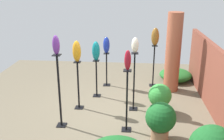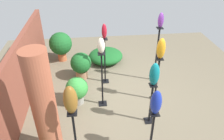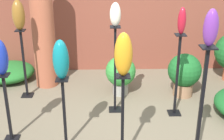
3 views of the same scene
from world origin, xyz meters
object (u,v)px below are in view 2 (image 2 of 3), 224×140
(potted_plant_front_right, at_px, (77,89))
(pedestal_cobalt, at_px, (152,135))
(art_vase_teal, at_px, (154,74))
(pedestal_teal, at_px, (151,105))
(pedestal_amber, at_px, (157,82))
(pedestal_ruby, at_px, (105,63))
(pedestal_violet, at_px, (156,57))
(pedestal_ivory, at_px, (102,82))
(art_vase_amber, at_px, (161,49))
(art_vase_cobalt, at_px, (156,103))
(potted_plant_mid_left, at_px, (61,44))
(art_vase_violet, at_px, (161,20))
(art_vase_bronze, at_px, (70,100))
(potted_plant_near_pillar, at_px, (81,64))
(brick_pillar, at_px, (44,109))
(art_vase_ivory, at_px, (101,46))
(art_vase_ruby, at_px, (104,31))

(potted_plant_front_right, bearing_deg, pedestal_cobalt, -138.61)
(art_vase_teal, bearing_deg, pedestal_teal, 0.00)
(pedestal_cobalt, distance_m, pedestal_teal, 0.81)
(potted_plant_front_right, bearing_deg, pedestal_amber, -92.32)
(pedestal_ruby, relative_size, art_vase_teal, 2.63)
(pedestal_violet, bearing_deg, potted_plant_front_right, 109.87)
(pedestal_ivory, height_order, art_vase_amber, art_vase_amber)
(art_vase_cobalt, height_order, potted_plant_mid_left, art_vase_cobalt)
(art_vase_violet, height_order, art_vase_amber, art_vase_violet)
(pedestal_teal, bearing_deg, potted_plant_mid_left, 35.42)
(art_vase_bronze, bearing_deg, potted_plant_near_pillar, -0.85)
(brick_pillar, distance_m, potted_plant_front_right, 1.63)
(art_vase_ivory, xyz_separation_m, potted_plant_mid_left, (2.37, 1.18, -1.02))
(art_vase_violet, distance_m, art_vase_amber, 0.95)
(art_vase_ruby, bearing_deg, pedestal_teal, -152.62)
(pedestal_ruby, relative_size, potted_plant_mid_left, 1.37)
(pedestal_cobalt, bearing_deg, pedestal_ivory, 28.52)
(art_vase_teal, bearing_deg, art_vase_ivory, 55.08)
(pedestal_teal, distance_m, pedestal_ivory, 1.23)
(pedestal_ivory, relative_size, art_vase_ruby, 3.54)
(art_vase_teal, distance_m, art_vase_ruby, 1.88)
(pedestal_violet, height_order, art_vase_bronze, art_vase_bronze)
(pedestal_amber, bearing_deg, art_vase_violet, -13.85)
(pedestal_cobalt, distance_m, potted_plant_mid_left, 4.33)
(brick_pillar, relative_size, pedestal_amber, 1.85)
(potted_plant_near_pillar, bearing_deg, pedestal_teal, -142.02)
(brick_pillar, relative_size, pedestal_cobalt, 2.22)
(pedestal_ivory, xyz_separation_m, art_vase_violet, (0.90, -1.54, 1.13))
(brick_pillar, bearing_deg, pedestal_amber, -60.77)
(pedestal_teal, distance_m, potted_plant_near_pillar, 2.47)
(art_vase_ruby, bearing_deg, art_vase_violet, -92.45)
(pedestal_cobalt, xyz_separation_m, art_vase_bronze, (-0.09, 1.37, 1.03))
(art_vase_bronze, bearing_deg, art_vase_teal, -60.62)
(pedestal_violet, bearing_deg, potted_plant_mid_left, 61.69)
(pedestal_cobalt, relative_size, art_vase_violet, 2.56)
(art_vase_teal, bearing_deg, art_vase_cobalt, 166.64)
(potted_plant_near_pillar, bearing_deg, art_vase_amber, -123.08)
(pedestal_ruby, distance_m, art_vase_ruby, 0.92)
(pedestal_ivory, height_order, art_vase_violet, art_vase_violet)
(pedestal_amber, distance_m, art_vase_violet, 1.52)
(pedestal_ruby, bearing_deg, pedestal_ivory, 171.79)
(pedestal_teal, distance_m, art_vase_ivory, 1.67)
(pedestal_teal, distance_m, art_vase_cobalt, 1.12)
(pedestal_amber, height_order, art_vase_teal, art_vase_teal)
(pedestal_ivory, bearing_deg, art_vase_violet, -59.75)
(pedestal_teal, height_order, potted_plant_near_pillar, pedestal_teal)
(art_vase_teal, height_order, art_vase_ivory, art_vase_ivory)
(pedestal_amber, relative_size, potted_plant_mid_left, 1.23)
(pedestal_ivory, height_order, art_vase_ivory, art_vase_ivory)
(pedestal_ivory, bearing_deg, pedestal_ruby, -8.21)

